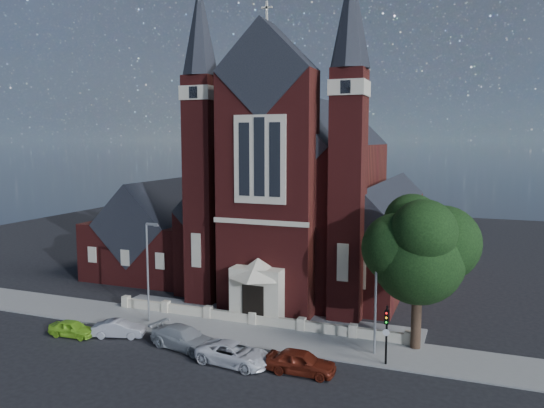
# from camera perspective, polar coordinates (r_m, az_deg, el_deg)

# --- Properties ---
(ground) EXTENTS (120.00, 120.00, 0.00)m
(ground) POSITION_cam_1_polar(r_m,az_deg,el_deg) (50.53, 1.78, -9.82)
(ground) COLOR black
(ground) RESTS_ON ground
(pavement_strip) EXTENTS (60.00, 5.00, 0.12)m
(pavement_strip) POSITION_cam_1_polar(r_m,az_deg,el_deg) (41.27, -3.14, -13.72)
(pavement_strip) COLOR slate
(pavement_strip) RESTS_ON ground
(forecourt_paving) EXTENTS (26.00, 3.00, 0.14)m
(forecourt_paving) POSITION_cam_1_polar(r_m,az_deg,el_deg) (44.73, -1.01, -12.06)
(forecourt_paving) COLOR slate
(forecourt_paving) RESTS_ON ground
(forecourt_wall) EXTENTS (24.00, 0.40, 0.90)m
(forecourt_wall) POSITION_cam_1_polar(r_m,az_deg,el_deg) (42.99, -2.03, -12.86)
(forecourt_wall) COLOR beige
(forecourt_wall) RESTS_ON ground
(church) EXTENTS (20.01, 34.90, 29.20)m
(church) POSITION_cam_1_polar(r_m,az_deg,el_deg) (56.33, 4.47, 0.40)
(church) COLOR #551816
(church) RESTS_ON ground
(parish_hall) EXTENTS (12.00, 12.20, 10.24)m
(parish_hall) POSITION_cam_1_polar(r_m,az_deg,el_deg) (59.15, -12.05, -3.51)
(parish_hall) COLOR #551816
(parish_hall) RESTS_ON ground
(street_tree) EXTENTS (6.40, 6.60, 10.70)m
(street_tree) POSITION_cam_1_polar(r_m,az_deg,el_deg) (37.36, 15.59, -5.04)
(street_tree) COLOR black
(street_tree) RESTS_ON ground
(street_lamp_left) EXTENTS (1.16, 0.22, 8.09)m
(street_lamp_left) POSITION_cam_1_polar(r_m,az_deg,el_deg) (43.23, -13.14, -6.56)
(street_lamp_left) COLOR gray
(street_lamp_left) RESTS_ON ground
(street_lamp_right) EXTENTS (1.16, 0.22, 8.09)m
(street_lamp_right) POSITION_cam_1_polar(r_m,az_deg,el_deg) (36.58, 11.25, -8.98)
(street_lamp_right) COLOR gray
(street_lamp_right) RESTS_ON ground
(traffic_signal) EXTENTS (0.28, 0.42, 4.00)m
(traffic_signal) POSITION_cam_1_polar(r_m,az_deg,el_deg) (35.57, 12.21, -12.87)
(traffic_signal) COLOR black
(traffic_signal) RESTS_ON ground
(car_lime_van) EXTENTS (3.65, 1.63, 1.22)m
(car_lime_van) POSITION_cam_1_polar(r_m,az_deg,el_deg) (43.05, -20.67, -12.42)
(car_lime_van) COLOR #8BD029
(car_lime_van) RESTS_ON ground
(car_silver_a) EXTENTS (4.02, 2.43, 1.25)m
(car_silver_a) POSITION_cam_1_polar(r_m,az_deg,el_deg) (41.89, -16.13, -12.76)
(car_silver_a) COLOR #94949A
(car_silver_a) RESTS_ON ground
(car_silver_b) EXTENTS (5.61, 3.25, 1.53)m
(car_silver_b) POSITION_cam_1_polar(r_m,az_deg,el_deg) (38.71, -9.44, -14.02)
(car_silver_b) COLOR #A1A5A9
(car_silver_b) RESTS_ON ground
(car_white_suv) EXTENTS (5.35, 2.94, 1.42)m
(car_white_suv) POSITION_cam_1_polar(r_m,az_deg,el_deg) (35.87, -4.10, -15.77)
(car_white_suv) COLOR white
(car_white_suv) RESTS_ON ground
(car_dark_red) EXTENTS (4.42, 1.79, 1.50)m
(car_dark_red) POSITION_cam_1_polar(r_m,az_deg,el_deg) (34.55, 3.14, -16.60)
(car_dark_red) COLOR #611D10
(car_dark_red) RESTS_ON ground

